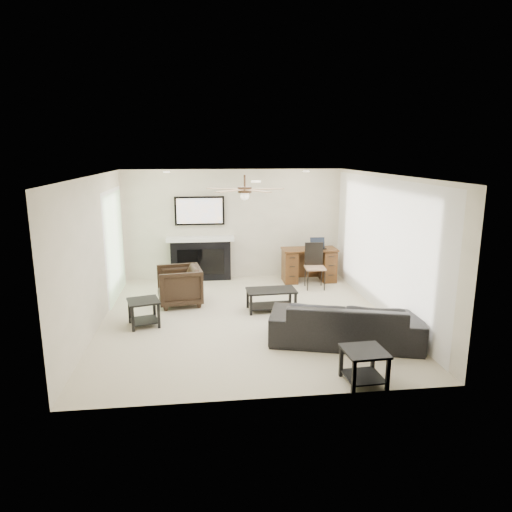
# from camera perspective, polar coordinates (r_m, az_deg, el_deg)

# --- Properties ---
(room_shell) EXTENTS (5.50, 5.54, 2.52)m
(room_shell) POSITION_cam_1_polar(r_m,az_deg,el_deg) (7.86, -0.02, 4.16)
(room_shell) COLOR beige
(room_shell) RESTS_ON ground
(sofa) EXTENTS (2.43, 1.47, 0.66)m
(sofa) POSITION_cam_1_polar(r_m,az_deg,el_deg) (7.17, 11.09, -8.14)
(sofa) COLOR black
(sofa) RESTS_ON ground
(armchair) EXTENTS (0.93, 0.91, 0.74)m
(armchair) POSITION_cam_1_polar(r_m,az_deg,el_deg) (8.88, -9.57, -3.68)
(armchair) COLOR black
(armchair) RESTS_ON ground
(coffee_table) EXTENTS (0.92, 0.54, 0.40)m
(coffee_table) POSITION_cam_1_polar(r_m,az_deg,el_deg) (8.48, 1.91, -5.51)
(coffee_table) COLOR black
(coffee_table) RESTS_ON ground
(end_table_near) EXTENTS (0.55, 0.55, 0.45)m
(end_table_near) POSITION_cam_1_polar(r_m,az_deg,el_deg) (6.08, 13.33, -13.30)
(end_table_near) COLOR black
(end_table_near) RESTS_ON ground
(end_table_left) EXTENTS (0.61, 0.61, 0.45)m
(end_table_left) POSITION_cam_1_polar(r_m,az_deg,el_deg) (7.97, -13.84, -6.91)
(end_table_left) COLOR black
(end_table_left) RESTS_ON ground
(fireplace_unit) EXTENTS (1.52, 0.34, 1.91)m
(fireplace_unit) POSITION_cam_1_polar(r_m,az_deg,el_deg) (10.39, -6.97, 2.13)
(fireplace_unit) COLOR black
(fireplace_unit) RESTS_ON ground
(desk) EXTENTS (1.22, 0.56, 0.76)m
(desk) POSITION_cam_1_polar(r_m,az_deg,el_deg) (10.38, 6.64, -1.12)
(desk) COLOR #38200E
(desk) RESTS_ON ground
(desk_chair) EXTENTS (0.45, 0.47, 0.97)m
(desk_chair) POSITION_cam_1_polar(r_m,az_deg,el_deg) (9.84, 7.39, -1.29)
(desk_chair) COLOR black
(desk_chair) RESTS_ON ground
(laptop) EXTENTS (0.33, 0.24, 0.23)m
(laptop) POSITION_cam_1_polar(r_m,az_deg,el_deg) (10.30, 7.82, 1.56)
(laptop) COLOR black
(laptop) RESTS_ON desk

